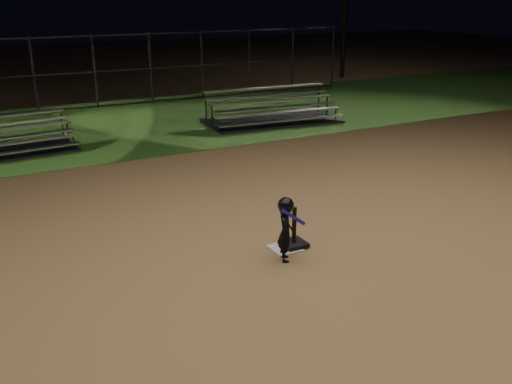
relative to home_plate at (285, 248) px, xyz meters
name	(u,v)px	position (x,y,z in m)	size (l,w,h in m)	color
ground	(285,249)	(0.00, 0.00, -0.01)	(80.00, 80.00, 0.00)	olive
grass_strip	(121,124)	(0.00, 10.00, -0.01)	(60.00, 8.00, 0.01)	#284D19
home_plate	(285,248)	(0.00, 0.00, 0.00)	(0.45, 0.45, 0.02)	beige
batting_tee	(294,239)	(0.17, 0.01, 0.13)	(0.38, 0.38, 0.66)	black
child_batter	(286,227)	(-0.20, -0.33, 0.53)	(0.55, 0.49, 1.02)	black
bleacher_left	(0,147)	(-3.56, 8.09, 0.17)	(3.72, 2.07, 0.88)	silver
bleacher_right	(272,116)	(4.31, 8.09, 0.20)	(4.27, 2.35, 1.01)	#B5B4B9
backstop_fence	(95,72)	(0.00, 13.00, 1.24)	(20.08, 0.08, 2.50)	#38383D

